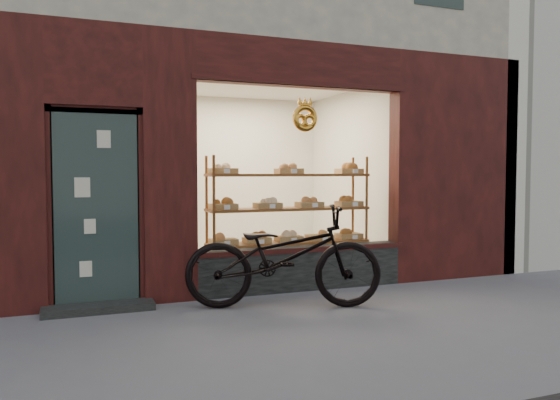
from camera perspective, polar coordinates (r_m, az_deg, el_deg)
name	(u,v)px	position (r m, az deg, el deg)	size (l,w,h in m)	color
ground	(350,342)	(4.97, 7.31, -14.52)	(90.00, 90.00, 0.00)	#4E4E57
display_shelf	(289,221)	(7.27, 0.93, -2.24)	(2.20, 0.45, 1.70)	#632F16
bicycle	(283,257)	(6.00, 0.35, -5.93)	(0.75, 2.15, 1.13)	black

